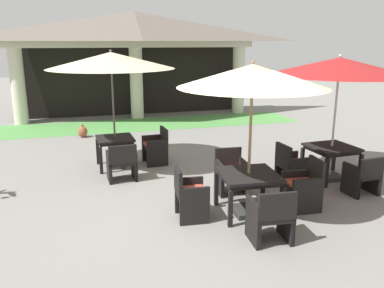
{
  "coord_description": "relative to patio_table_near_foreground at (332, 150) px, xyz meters",
  "views": [
    {
      "loc": [
        -2.15,
        -6.17,
        2.95
      ],
      "look_at": [
        0.06,
        1.55,
        0.85
      ],
      "focal_mm": 36.77,
      "sensor_mm": 36.0,
      "label": 1
    }
  ],
  "objects": [
    {
      "name": "ground_plane",
      "position": [
        -3.05,
        -0.93,
        -0.64
      ],
      "size": [
        60.0,
        60.0,
        0.0
      ],
      "primitive_type": "plane",
      "color": "gray"
    },
    {
      "name": "background_pavilion",
      "position": [
        -3.05,
        8.4,
        2.47
      ],
      "size": [
        9.75,
        2.77,
        4.03
      ],
      "color": "beige",
      "rests_on": "ground"
    },
    {
      "name": "lawn_strip",
      "position": [
        -3.05,
        6.94,
        -0.64
      ],
      "size": [
        11.55,
        2.31,
        0.01
      ],
      "primitive_type": "cube",
      "color": "#519347",
      "rests_on": "ground"
    },
    {
      "name": "patio_table_near_foreground",
      "position": [
        0.0,
        0.0,
        0.0
      ],
      "size": [
        0.98,
        0.98,
        0.74
      ],
      "rotation": [
        0.0,
        0.0,
        0.05
      ],
      "color": "black",
      "rests_on": "ground"
    },
    {
      "name": "patio_umbrella_near_foreground",
      "position": [
        0.0,
        0.0,
        1.79
      ],
      "size": [
        2.94,
        2.94,
        2.69
      ],
      "color": "#2D2D2D",
      "rests_on": "ground"
    },
    {
      "name": "patio_chair_near_foreground_west",
      "position": [
        -1.0,
        -0.05,
        -0.24
      ],
      "size": [
        0.58,
        0.6,
        0.88
      ],
      "rotation": [
        0.0,
        0.0,
        -1.52
      ],
      "color": "black",
      "rests_on": "ground"
    },
    {
      "name": "patio_chair_near_foreground_south",
      "position": [
        0.05,
        -0.99,
        -0.25
      ],
      "size": [
        0.6,
        0.53,
        0.8
      ],
      "rotation": [
        0.0,
        0.0,
        0.05
      ],
      "color": "black",
      "rests_on": "ground"
    },
    {
      "name": "patio_table_mid_left",
      "position": [
        -2.49,
        -1.18,
        0.01
      ],
      "size": [
        1.06,
        1.06,
        0.74
      ],
      "rotation": [
        0.0,
        0.0,
        -0.08
      ],
      "color": "black",
      "rests_on": "ground"
    },
    {
      "name": "patio_umbrella_mid_left",
      "position": [
        -2.49,
        -1.18,
        1.74
      ],
      "size": [
        2.48,
        2.48,
        2.66
      ],
      "color": "#2D2D2D",
      "rests_on": "ground"
    },
    {
      "name": "patio_chair_mid_left_west",
      "position": [
        -3.53,
        -1.09,
        -0.22
      ],
      "size": [
        0.56,
        0.61,
        0.91
      ],
      "rotation": [
        0.0,
        0.0,
        -1.65
      ],
      "color": "black",
      "rests_on": "ground"
    },
    {
      "name": "patio_chair_mid_left_east",
      "position": [
        -1.44,
        -1.27,
        -0.22
      ],
      "size": [
        0.63,
        0.59,
        0.93
      ],
      "rotation": [
        0.0,
        0.0,
        1.49
      ],
      "color": "black",
      "rests_on": "ground"
    },
    {
      "name": "patio_chair_mid_left_north",
      "position": [
        -2.4,
        -0.14,
        -0.25
      ],
      "size": [
        0.61,
        0.62,
        0.86
      ],
      "rotation": [
        0.0,
        0.0,
        -3.22
      ],
      "color": "black",
      "rests_on": "ground"
    },
    {
      "name": "patio_chair_mid_left_south",
      "position": [
        -2.57,
        -2.22,
        -0.23
      ],
      "size": [
        0.64,
        0.59,
        0.87
      ],
      "rotation": [
        0.0,
        0.0,
        -0.08
      ],
      "color": "black",
      "rests_on": "ground"
    },
    {
      "name": "patio_table_mid_right",
      "position": [
        -4.47,
        2.12,
        -0.01
      ],
      "size": [
        0.88,
        0.88,
        0.74
      ],
      "rotation": [
        0.0,
        0.0,
        0.04
      ],
      "color": "black",
      "rests_on": "ground"
    },
    {
      "name": "patio_umbrella_mid_right",
      "position": [
        -4.47,
        2.12,
        1.88
      ],
      "size": [
        2.9,
        2.9,
        2.77
      ],
      "color": "#2D2D2D",
      "rests_on": "ground"
    },
    {
      "name": "patio_chair_mid_right_south",
      "position": [
        -4.43,
        1.12,
        -0.24
      ],
      "size": [
        0.63,
        0.53,
        0.84
      ],
      "rotation": [
        0.0,
        0.0,
        0.04
      ],
      "color": "black",
      "rests_on": "ground"
    },
    {
      "name": "patio_chair_mid_right_east",
      "position": [
        -3.47,
        2.16,
        -0.22
      ],
      "size": [
        0.56,
        0.64,
        0.89
      ],
      "rotation": [
        0.0,
        0.0,
        -4.67
      ],
      "color": "black",
      "rests_on": "ground"
    },
    {
      "name": "terracotta_urn",
      "position": [
        -5.2,
        5.5,
        -0.46
      ],
      "size": [
        0.29,
        0.29,
        0.43
      ],
      "color": "brown",
      "rests_on": "ground"
    }
  ]
}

